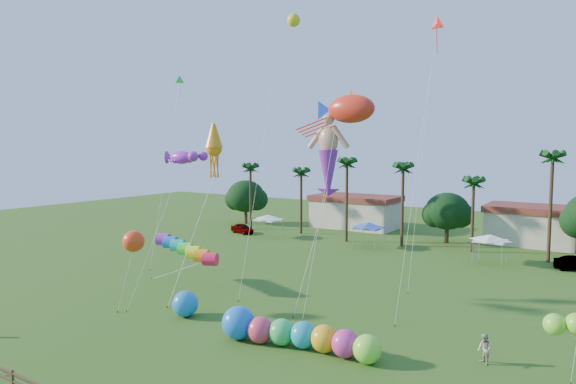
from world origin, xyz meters
The scene contains 17 objects.
ground centered at (0.00, 0.00, 0.00)m, with size 160.00×160.00×0.00m, color #285116.
tree_line centered at (3.57, 44.00, 4.28)m, with size 69.46×8.91×11.00m.
buildings_row centered at (-3.09, 50.00, 2.00)m, with size 35.00×7.00×4.00m.
tent_row centered at (-6.00, 36.33, 2.75)m, with size 31.00×4.00×0.60m.
car_a centered at (-24.93, 36.65, 0.67)m, with size 1.59×3.96×1.35m, color #4C4C54.
spectator_b centered at (13.07, 9.95, 0.86)m, with size 0.83×0.65×1.71m, color #AEA891.
caterpillar_inflatable centered at (2.87, 6.07, 0.88)m, with size 10.31×3.12×2.09m.
blue_ball centered at (-6.60, 6.73, 0.93)m, with size 1.86×1.86×1.86m, color blue.
rainbow_tube centered at (-10.88, 11.99, 2.88)m, with size 9.71×2.61×3.44m.
green_worm centered at (16.58, 8.63, 3.35)m, with size 8.88×1.52×4.00m.
orange_ball_kite centered at (-10.35, 5.42, 5.26)m, with size 2.08×2.01×6.06m.
merman_kite centered at (0.54, 14.70, 11.03)m, with size 2.95×5.26×14.01m.
fish_kite centered at (2.36, 14.75, 14.79)m, with size 5.55×5.52×15.95m.
squid_kite centered at (-8.60, 12.29, 11.91)m, with size 1.93×5.88×14.01m.
lobster_kite centered at (-9.56, 9.58, 11.24)m, with size 3.97×5.81×11.97m.
delta_kite_red centered at (7.60, 17.41, 20.27)m, with size 1.62×4.82×21.26m.
delta_kite_green centered at (-18.78, 18.72, 18.20)m, with size 0.94×4.57×19.23m.
Camera 1 is at (18.96, -19.14, 12.11)m, focal length 32.00 mm.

